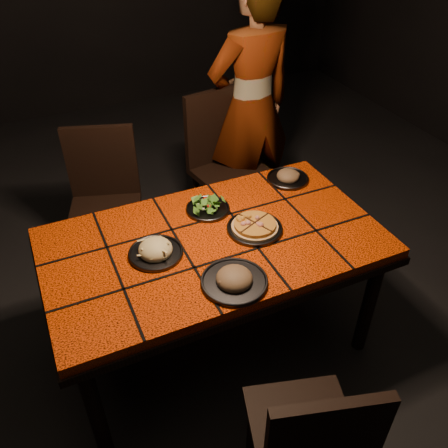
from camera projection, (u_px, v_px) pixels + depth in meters
name	position (u px, v px, depth m)	size (l,w,h in m)	color
room_shell	(211.00, 87.00, 1.81)	(6.04, 7.04, 3.08)	black
dining_table	(214.00, 251.00, 2.31)	(1.62, 0.92, 0.75)	red
chair_near	(311.00, 438.00, 1.73)	(0.50, 0.50, 0.89)	black
chair_far_left	(104.00, 194.00, 2.94)	(0.54, 0.54, 0.95)	black
chair_far_right	(225.00, 157.00, 3.21)	(0.54, 0.54, 1.03)	black
diner	(251.00, 108.00, 3.17)	(0.64, 0.42, 1.74)	brown
plate_pizza	(255.00, 227.00, 2.31)	(0.30, 0.30, 0.04)	#333338
plate_pasta	(156.00, 251.00, 2.16)	(0.25, 0.25, 0.08)	#333338
plate_salad	(208.00, 206.00, 2.43)	(0.23, 0.23, 0.07)	#333338
plate_mushroom_a	(234.00, 279.00, 2.01)	(0.29, 0.29, 0.10)	#333338
plate_mushroom_b	(288.00, 177.00, 2.67)	(0.24, 0.24, 0.08)	#333338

